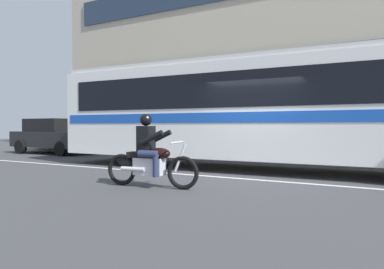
% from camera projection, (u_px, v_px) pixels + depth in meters
% --- Properties ---
extents(ground_plane, '(60.00, 60.00, 0.00)m').
position_uv_depth(ground_plane, '(252.00, 176.00, 8.85)').
color(ground_plane, '#3D3D3F').
extents(sidewalk_curb, '(28.00, 3.80, 0.15)m').
position_uv_depth(sidewalk_curb, '(292.00, 157.00, 13.37)').
color(sidewalk_curb, '#A39E93').
rests_on(sidewalk_curb, ground_plane).
extents(lane_center_stripe, '(26.60, 0.14, 0.01)m').
position_uv_depth(lane_center_stripe, '(244.00, 179.00, 8.32)').
color(lane_center_stripe, silver).
rests_on(lane_center_stripe, ground_plane).
extents(office_building_facade, '(28.00, 0.89, 11.63)m').
position_uv_depth(office_building_facade, '(303.00, 26.00, 15.24)').
color(office_building_facade, '#B2A893').
rests_on(office_building_facade, ground_plane).
extents(transit_bus, '(13.22, 2.88, 3.22)m').
position_uv_depth(transit_bus, '(267.00, 106.00, 9.83)').
color(transit_bus, white).
rests_on(transit_bus, ground_plane).
extents(motorcycle_with_rider, '(2.13, 0.68, 1.56)m').
position_uv_depth(motorcycle_with_rider, '(150.00, 156.00, 7.18)').
color(motorcycle_with_rider, black).
rests_on(motorcycle_with_rider, ground_plane).
extents(parked_hatchback_downstreet, '(4.41, 1.94, 1.64)m').
position_uv_depth(parked_hatchback_downstreet, '(54.00, 136.00, 15.98)').
color(parked_hatchback_downstreet, black).
rests_on(parked_hatchback_downstreet, ground_plane).
extents(fire_hydrant, '(0.22, 0.30, 0.75)m').
position_uv_depth(fire_hydrant, '(327.00, 149.00, 11.65)').
color(fire_hydrant, red).
rests_on(fire_hydrant, sidewalk_curb).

